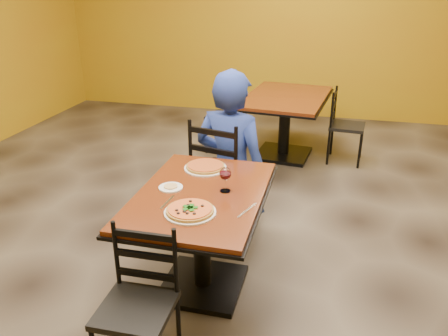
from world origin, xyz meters
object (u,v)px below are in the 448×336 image
(chair_main_far, at_px, (224,173))
(chair_second_right, at_px, (347,127))
(plate_main, at_px, (190,212))
(pizza_main, at_px, (190,210))
(diner, at_px, (231,148))
(pizza_far, at_px, (205,166))
(plate_far, at_px, (205,168))
(table_main, at_px, (201,218))
(wine_glass, at_px, (225,178))
(side_plate, at_px, (171,187))
(table_second, at_px, (285,111))
(chair_second_left, at_px, (226,117))
(chair_main_near, at_px, (136,310))

(chair_main_far, bearing_deg, chair_second_right, -106.41)
(plate_main, height_order, pizza_main, pizza_main)
(diner, distance_m, pizza_far, 0.64)
(chair_main_far, bearing_deg, pizza_far, 101.54)
(diner, height_order, plate_far, diner)
(table_main, relative_size, wine_glass, 6.83)
(pizza_main, height_order, plate_far, pizza_main)
(pizza_far, bearing_deg, plate_far, -45.00)
(plate_main, relative_size, side_plate, 1.94)
(table_main, relative_size, pizza_main, 4.33)
(chair_main_far, xyz_separation_m, diner, (0.03, 0.13, 0.18))
(plate_main, distance_m, pizza_main, 0.02)
(plate_main, height_order, wine_glass, wine_glass)
(chair_second_right, distance_m, wine_glass, 2.78)
(table_second, bearing_deg, diner, -99.10)
(table_main, distance_m, diner, 1.03)
(chair_second_left, xyz_separation_m, plate_far, (0.42, -2.31, 0.31))
(pizza_main, relative_size, side_plate, 1.77)
(chair_main_near, xyz_separation_m, chair_main_far, (0.06, 1.68, 0.08))
(table_second, xyz_separation_m, plate_main, (-0.21, -2.97, 0.19))
(chair_main_near, bearing_deg, plate_main, 72.91)
(plate_far, bearing_deg, diner, 86.34)
(chair_second_left, distance_m, pizza_main, 3.03)
(plate_main, bearing_deg, pizza_main, 0.00)
(plate_main, distance_m, pizza_far, 0.67)
(chair_main_far, relative_size, pizza_main, 3.52)
(chair_main_near, height_order, plate_far, chair_main_near)
(chair_second_right, height_order, pizza_main, chair_second_right)
(chair_main_near, height_order, wine_glass, wine_glass)
(chair_main_near, bearing_deg, table_main, 79.72)
(plate_main, distance_m, wine_glass, 0.37)
(chair_second_left, distance_m, diner, 1.75)
(chair_main_far, xyz_separation_m, chair_second_right, (1.02, 1.80, -0.07))
(chair_second_right, bearing_deg, chair_second_left, 94.84)
(chair_main_near, relative_size, plate_far, 2.70)
(table_second, bearing_deg, pizza_far, -97.61)
(table_main, relative_size, chair_second_left, 1.39)
(table_second, distance_m, plate_main, 2.98)
(table_second, bearing_deg, chair_second_right, 0.00)
(table_main, bearing_deg, wine_glass, 21.07)
(chair_main_near, xyz_separation_m, pizza_main, (0.15, 0.51, 0.35))
(plate_far, bearing_deg, chair_main_far, 88.39)
(table_main, relative_size, plate_far, 3.97)
(chair_main_far, height_order, plate_far, chair_main_far)
(plate_far, xyz_separation_m, side_plate, (-0.13, -0.37, 0.00))
(chair_main_near, height_order, diner, diner)
(chair_main_near, bearing_deg, pizza_main, 72.91)
(chair_second_left, distance_m, plate_main, 3.03)
(table_main, distance_m, pizza_far, 0.44)
(chair_second_left, bearing_deg, chair_second_right, 101.14)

